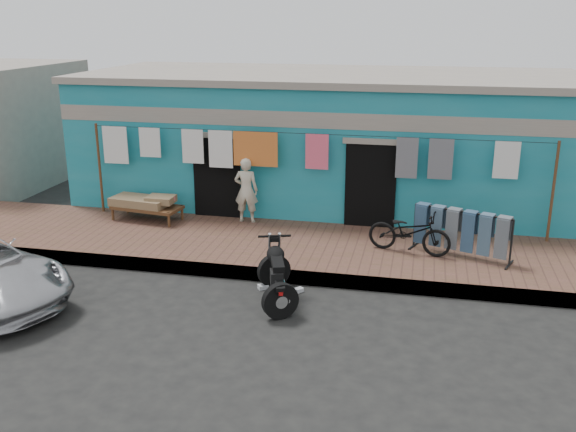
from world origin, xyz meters
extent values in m
plane|color=black|center=(0.00, 0.00, 0.00)|extent=(80.00, 80.00, 0.00)
cube|color=brown|center=(0.00, 3.00, 0.12)|extent=(28.00, 3.00, 0.25)
cube|color=gray|center=(0.00, 1.55, 0.12)|extent=(28.00, 0.10, 0.25)
cube|color=teal|center=(0.00, 7.00, 1.60)|extent=(12.00, 5.00, 3.20)
cube|color=#9E9384|center=(0.00, 4.56, 2.55)|extent=(12.00, 0.14, 0.35)
cube|color=#9E9384|center=(0.00, 7.00, 3.28)|extent=(12.20, 5.20, 0.16)
cube|color=black|center=(-2.20, 4.48, 1.05)|extent=(1.10, 0.10, 2.10)
cube|color=black|center=(1.30, 4.48, 1.05)|extent=(1.10, 0.10, 2.10)
cylinder|color=brown|center=(-5.00, 4.25, 1.30)|extent=(0.06, 0.06, 2.10)
cylinder|color=brown|center=(5.00, 4.25, 1.30)|extent=(0.06, 0.06, 2.10)
cylinder|color=black|center=(0.00, 4.25, 2.30)|extent=(10.00, 0.01, 0.01)
cube|color=silver|center=(-4.55, 4.25, 1.87)|extent=(0.60, 0.02, 0.87)
cube|color=silver|center=(-3.70, 4.25, 1.96)|extent=(0.50, 0.02, 0.67)
cube|color=silver|center=(-2.67, 4.25, 1.91)|extent=(0.50, 0.02, 0.77)
cube|color=silver|center=(-2.02, 4.25, 1.88)|extent=(0.55, 0.02, 0.84)
cube|color=#CC4C26|center=(-1.22, 4.25, 1.92)|extent=(1.00, 0.02, 0.77)
cube|color=#EC5571|center=(0.15, 4.25, 1.92)|extent=(0.50, 0.02, 0.77)
cube|color=slate|center=(2.05, 4.25, 1.87)|extent=(0.45, 0.02, 0.86)
cube|color=slate|center=(2.74, 4.25, 1.87)|extent=(0.50, 0.02, 0.85)
cube|color=silver|center=(4.04, 4.25, 1.92)|extent=(0.50, 0.02, 0.77)
imported|color=beige|center=(-1.44, 4.20, 0.98)|extent=(0.54, 0.38, 1.47)
imported|color=black|center=(2.22, 2.97, 0.77)|extent=(1.71, 0.92, 1.05)
cube|color=silver|center=(-0.29, 1.20, 0.04)|extent=(0.22, 0.21, 0.08)
cube|color=silver|center=(0.37, 1.20, 0.04)|extent=(0.18, 0.18, 0.07)
cube|color=silver|center=(-0.04, 0.59, 0.03)|extent=(0.20, 0.21, 0.07)
camera|label=1|loc=(2.42, -9.11, 4.72)|focal=40.00mm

